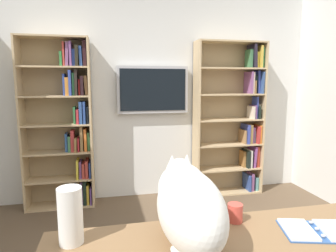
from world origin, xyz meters
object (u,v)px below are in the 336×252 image
at_px(wall_mounted_tv, 153,90).
at_px(cat, 188,203).
at_px(bookshelf_left, 236,119).
at_px(bookshelf_right, 67,125).
at_px(paper_towel_roll, 70,216).
at_px(coffee_mug, 235,213).
at_px(open_binder, 317,230).

relative_size(wall_mounted_tv, cat, 1.28).
relative_size(bookshelf_left, cat, 2.87).
height_order(bookshelf_right, cat, bookshelf_right).
distance_m(cat, paper_towel_roll, 0.54).
bearing_deg(bookshelf_left, wall_mounted_tv, -4.32).
bearing_deg(bookshelf_right, paper_towel_roll, 97.29).
xyz_separation_m(bookshelf_left, coffee_mug, (1.05, 2.27, -0.19)).
bearing_deg(bookshelf_right, wall_mounted_tv, -175.30).
height_order(bookshelf_left, cat, bookshelf_left).
distance_m(bookshelf_left, paper_towel_roll, 2.97).
bearing_deg(bookshelf_right, cat, 108.86).
height_order(bookshelf_right, coffee_mug, bookshelf_right).
distance_m(bookshelf_right, open_binder, 2.87).
bearing_deg(cat, paper_towel_roll, -10.26).
bearing_deg(paper_towel_roll, wall_mounted_tv, -107.71).
xyz_separation_m(bookshelf_right, wall_mounted_tv, (-1.06, -0.09, 0.41)).
distance_m(wall_mounted_tv, open_binder, 2.65).
bearing_deg(cat, bookshelf_right, -71.14).
relative_size(bookshelf_right, coffee_mug, 21.01).
height_order(bookshelf_left, wall_mounted_tv, bookshelf_left).
bearing_deg(wall_mounted_tv, open_binder, 99.10).
bearing_deg(open_binder, wall_mounted_tv, -80.90).
relative_size(bookshelf_left, open_binder, 5.39).
relative_size(cat, coffee_mug, 7.35).
distance_m(bookshelf_right, wall_mounted_tv, 1.14).
bearing_deg(open_binder, paper_towel_roll, -7.24).
height_order(cat, coffee_mug, cat).
height_order(bookshelf_left, coffee_mug, bookshelf_left).
height_order(bookshelf_left, paper_towel_roll, bookshelf_left).
xyz_separation_m(bookshelf_left, open_binder, (0.71, 2.46, -0.23)).
relative_size(open_binder, coffee_mug, 3.91).
xyz_separation_m(wall_mounted_tv, coffee_mug, (-0.06, 2.35, -0.59)).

